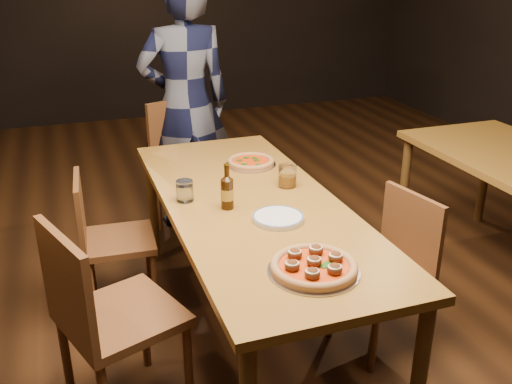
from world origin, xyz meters
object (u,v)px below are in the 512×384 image
object	(u,v)px
chair_main_sw	(118,239)
plate_stack	(278,218)
pizza_margherita	(251,162)
beer_bottle	(227,193)
water_glass	(185,191)
pizza_meatball	(314,266)
chair_end	(195,168)
amber_glass	(287,176)
diner	(185,104)
chair_main_e	(381,272)
table_main	(253,215)
chair_main_nw	(122,314)

from	to	relation	value
chair_main_sw	plate_stack	size ratio (longest dim) A/B	3.59
chair_main_sw	pizza_margherita	size ratio (longest dim) A/B	2.92
beer_bottle	water_glass	xyz separation A→B (m)	(-0.17, 0.15, -0.03)
pizza_margherita	water_glass	distance (m)	0.59
pizza_meatball	chair_end	bearing A→B (deg)	89.68
beer_bottle	amber_glass	xyz separation A→B (m)	(0.36, 0.16, -0.02)
pizza_margherita	diner	xyz separation A→B (m)	(-0.15, 0.96, 0.12)
beer_bottle	amber_glass	bearing A→B (deg)	23.59
chair_main_e	amber_glass	bearing A→B (deg)	-152.28
table_main	beer_bottle	bearing A→B (deg)	-166.99
chair_main_nw	beer_bottle	bearing A→B (deg)	-82.25
beer_bottle	pizza_margherita	bearing A→B (deg)	60.62
chair_main_e	plate_stack	world-z (taller)	chair_main_e
diner	chair_main_e	bearing A→B (deg)	107.08
beer_bottle	table_main	bearing A→B (deg)	13.01
pizza_meatball	chair_main_nw	bearing A→B (deg)	151.55
chair_main_nw	pizza_meatball	xyz separation A→B (m)	(0.68, -0.37, 0.30)
table_main	chair_main_e	xyz separation A→B (m)	(0.56, -0.28, -0.27)
amber_glass	diner	distance (m)	1.34
plate_stack	chair_main_e	bearing A→B (deg)	-5.63
table_main	amber_glass	distance (m)	0.29
table_main	chair_main_sw	distance (m)	0.83
chair_main_e	water_glass	xyz separation A→B (m)	(-0.86, 0.40, 0.39)
chair_end	pizza_margherita	world-z (taller)	chair_end
chair_main_e	water_glass	distance (m)	1.03
chair_main_sw	diner	bearing A→B (deg)	-29.22
chair_main_sw	beer_bottle	distance (m)	0.82
chair_end	chair_main_nw	bearing A→B (deg)	-135.02
beer_bottle	diner	distance (m)	1.49
table_main	pizza_meatball	world-z (taller)	pizza_meatball
chair_main_sw	water_glass	bearing A→B (deg)	-137.86
chair_main_e	pizza_meatball	size ratio (longest dim) A/B	2.38
chair_end	pizza_margherita	xyz separation A→B (m)	(0.14, -0.77, 0.29)
diner	chair_main_nw	bearing A→B (deg)	68.04
chair_main_nw	chair_main_sw	bearing A→B (deg)	-25.37
chair_main_sw	pizza_margherita	distance (m)	0.84
chair_main_sw	pizza_meatball	xyz separation A→B (m)	(0.61, -1.18, 0.36)
plate_stack	diner	size ratio (longest dim) A/B	0.13
water_glass	amber_glass	size ratio (longest dim) A/B	0.89
chair_main_sw	diner	world-z (taller)	diner
amber_glass	diner	bearing A→B (deg)	99.55
chair_main_e	pizza_margherita	size ratio (longest dim) A/B	2.94
chair_main_nw	pizza_margherita	world-z (taller)	chair_main_nw
table_main	amber_glass	size ratio (longest dim) A/B	17.54
table_main	plate_stack	distance (m)	0.25
diner	chair_end	bearing A→B (deg)	91.20
chair_main_nw	chair_main_sw	world-z (taller)	chair_main_nw
chair_main_nw	diner	size ratio (longest dim) A/B	0.54
beer_bottle	water_glass	world-z (taller)	beer_bottle
pizza_meatball	beer_bottle	size ratio (longest dim) A/B	1.63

